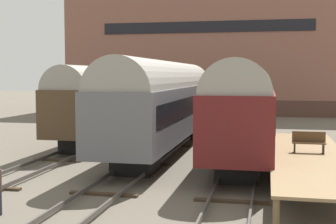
% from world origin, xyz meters
% --- Properties ---
extents(ground_plane, '(200.00, 200.00, 0.00)m').
position_xyz_m(ground_plane, '(0.00, 0.00, 0.00)').
color(ground_plane, '#60594C').
extents(track_left, '(2.60, 60.00, 0.26)m').
position_xyz_m(track_left, '(-4.66, 0.00, 0.14)').
color(track_left, '#4C4742').
rests_on(track_left, ground).
extents(track_middle, '(2.60, 60.00, 0.26)m').
position_xyz_m(track_middle, '(0.00, 0.00, 0.14)').
color(track_middle, '#4C4742').
rests_on(track_middle, ground).
extents(track_right, '(2.60, 60.00, 0.26)m').
position_xyz_m(track_right, '(4.66, 0.00, 0.14)').
color(track_right, '#4C4742').
rests_on(track_right, ground).
extents(train_car_brown, '(2.85, 15.08, 4.96)m').
position_xyz_m(train_car_brown, '(-4.66, 10.99, 2.82)').
color(train_car_brown, black).
rests_on(train_car_brown, ground).
extents(train_car_grey, '(3.14, 18.38, 5.22)m').
position_xyz_m(train_car_grey, '(0.00, 7.32, 2.95)').
color(train_car_grey, black).
rests_on(train_car_grey, ground).
extents(train_car_maroon, '(2.97, 17.53, 5.06)m').
position_xyz_m(train_car_maroon, '(4.66, 6.50, 2.88)').
color(train_car_maroon, black).
rests_on(train_car_maroon, ground).
extents(station_platform, '(3.16, 14.40, 1.06)m').
position_xyz_m(station_platform, '(7.56, 1.28, 0.99)').
color(station_platform, '#8C704C').
rests_on(station_platform, ground).
extents(bench, '(1.40, 0.40, 0.91)m').
position_xyz_m(bench, '(7.60, 1.86, 1.55)').
color(bench, brown).
rests_on(bench, station_platform).
extents(warehouse_building, '(32.48, 12.57, 17.37)m').
position_xyz_m(warehouse_building, '(-0.88, 37.66, 8.68)').
color(warehouse_building, '#4F342A').
rests_on(warehouse_building, ground).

